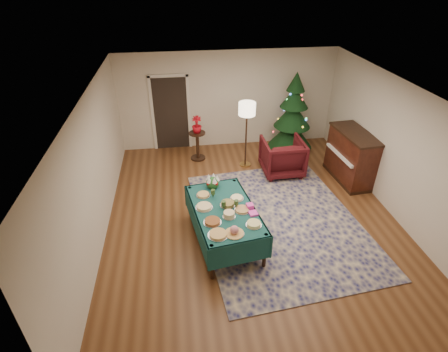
{
  "coord_description": "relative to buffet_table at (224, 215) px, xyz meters",
  "views": [
    {
      "loc": [
        -1.39,
        -5.77,
        4.67
      ],
      "look_at": [
        -0.57,
        0.17,
        0.96
      ],
      "focal_mm": 28.0,
      "sensor_mm": 36.0,
      "label": 1
    }
  ],
  "objects": [
    {
      "name": "rug",
      "position": [
        1.21,
        0.43,
        -0.6
      ],
      "size": [
        3.6,
        4.5,
        0.02
      ],
      "primitive_type": "cube",
      "rotation": [
        0.0,
        0.0,
        0.1
      ],
      "color": "#151952",
      "rests_on": "ground"
    },
    {
      "name": "platter_6",
      "position": [
        -0.37,
        0.08,
        0.17
      ],
      "size": [
        0.32,
        0.32,
        0.05
      ],
      "color": "silver",
      "rests_on": "buffet_table"
    },
    {
      "name": "platter_1",
      "position": [
        0.07,
        -0.71,
        0.21
      ],
      "size": [
        0.33,
        0.33,
        0.16
      ],
      "color": "silver",
      "rests_on": "buffet_table"
    },
    {
      "name": "christmas_tree",
      "position": [
        2.39,
        3.55,
        0.4
      ],
      "size": [
        1.28,
        1.28,
        2.24
      ],
      "color": "black",
      "rests_on": "ground"
    },
    {
      "name": "platter_3",
      "position": [
        -0.26,
        -0.37,
        0.17
      ],
      "size": [
        0.32,
        0.32,
        0.05
      ],
      "color": "silver",
      "rests_on": "buffet_table"
    },
    {
      "name": "goblet_0",
      "position": [
        -0.17,
        0.39,
        0.24
      ],
      "size": [
        0.08,
        0.08,
        0.18
      ],
      "color": "#2D471E",
      "rests_on": "buffet_table"
    },
    {
      "name": "napkin_stack",
      "position": [
        0.49,
        -0.23,
        0.17
      ],
      "size": [
        0.17,
        0.17,
        0.04
      ],
      "primitive_type": "cube",
      "rotation": [
        0.0,
        0.0,
        0.15
      ],
      "color": "#F544C2",
      "rests_on": "buffet_table"
    },
    {
      "name": "platter_0",
      "position": [
        -0.21,
        -0.71,
        0.17
      ],
      "size": [
        0.35,
        0.35,
        0.05
      ],
      "color": "silver",
      "rests_on": "buffet_table"
    },
    {
      "name": "doorway",
      "position": [
        -0.92,
        4.14,
        0.49
      ],
      "size": [
        1.08,
        0.04,
        2.16
      ],
      "color": "black",
      "rests_on": "ground"
    },
    {
      "name": "goblet_1",
      "position": [
        0.22,
        -0.01,
        0.24
      ],
      "size": [
        0.08,
        0.08,
        0.18
      ],
      "color": "#2D471E",
      "rests_on": "buffet_table"
    },
    {
      "name": "room_shell",
      "position": [
        0.68,
        0.65,
        0.74
      ],
      "size": [
        7.0,
        7.0,
        7.0
      ],
      "color": "#593319",
      "rests_on": "ground"
    },
    {
      "name": "platter_8",
      "position": [
        0.28,
        0.28,
        0.17
      ],
      "size": [
        0.27,
        0.27,
        0.04
      ],
      "color": "silver",
      "rests_on": "buffet_table"
    },
    {
      "name": "floor_lamp",
      "position": [
        0.95,
        2.84,
        0.87
      ],
      "size": [
        0.42,
        0.42,
        1.74
      ],
      "color": "#A57F3F",
      "rests_on": "ground"
    },
    {
      "name": "side_table",
      "position": [
        -0.27,
        3.36,
        -0.22
      ],
      "size": [
        0.44,
        0.44,
        0.78
      ],
      "color": "black",
      "rests_on": "ground"
    },
    {
      "name": "platter_5",
      "position": [
        0.32,
        -0.1,
        0.17
      ],
      "size": [
        0.3,
        0.3,
        0.04
      ],
      "color": "silver",
      "rests_on": "buffet_table"
    },
    {
      "name": "platter_2",
      "position": [
        0.44,
        -0.54,
        0.18
      ],
      "size": [
        0.28,
        0.28,
        0.06
      ],
      "color": "silver",
      "rests_on": "buffet_table"
    },
    {
      "name": "gift_box",
      "position": [
        0.47,
        -0.06,
        0.2
      ],
      "size": [
        0.14,
        0.14,
        0.1
      ],
      "primitive_type": "cube",
      "rotation": [
        0.0,
        0.0,
        0.15
      ],
      "color": "#E63FB0",
      "rests_on": "buffet_table"
    },
    {
      "name": "platter_7",
      "position": [
        0.07,
        0.1,
        0.18
      ],
      "size": [
        0.29,
        0.29,
        0.07
      ],
      "color": "silver",
      "rests_on": "buffet_table"
    },
    {
      "name": "armchair",
      "position": [
        1.79,
        2.33,
        -0.1
      ],
      "size": [
        0.99,
        0.93,
        1.01
      ],
      "primitive_type": "imported",
      "rotation": [
        0.0,
        0.0,
        3.15
      ],
      "color": "#410D11",
      "rests_on": "ground"
    },
    {
      "name": "potted_plant",
      "position": [
        -0.27,
        3.36,
        0.31
      ],
      "size": [
        0.25,
        0.45,
        0.25
      ],
      "primitive_type": "imported",
      "color": "#B20C19",
      "rests_on": "side_table"
    },
    {
      "name": "buffet_table",
      "position": [
        0.0,
        0.0,
        0.0
      ],
      "size": [
        1.41,
        2.09,
        0.76
      ],
      "color": "black",
      "rests_on": "ground"
    },
    {
      "name": "goblet_2",
      "position": [
        -0.01,
        -0.01,
        0.24
      ],
      "size": [
        0.08,
        0.08,
        0.18
      ],
      "color": "#2D471E",
      "rests_on": "buffet_table"
    },
    {
      "name": "centerpiece",
      "position": [
        -0.14,
        0.74,
        0.28
      ],
      "size": [
        0.27,
        0.27,
        0.31
      ],
      "color": "#1E4C1E",
      "rests_on": "buffet_table"
    },
    {
      "name": "platter_9",
      "position": [
        -0.35,
        0.48,
        0.17
      ],
      "size": [
        0.28,
        0.28,
        0.04
      ],
      "color": "silver",
      "rests_on": "buffet_table"
    },
    {
      "name": "piano",
      "position": [
        3.35,
        1.82,
        0.01
      ],
      "size": [
        0.79,
        1.49,
        1.25
      ],
      "color": "black",
      "rests_on": "ground"
    },
    {
      "name": "platter_4",
      "position": [
        0.05,
        -0.25,
        0.2
      ],
      "size": [
        0.24,
        0.24,
        0.1
      ],
      "color": "silver",
      "rests_on": "buffet_table"
    }
  ]
}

